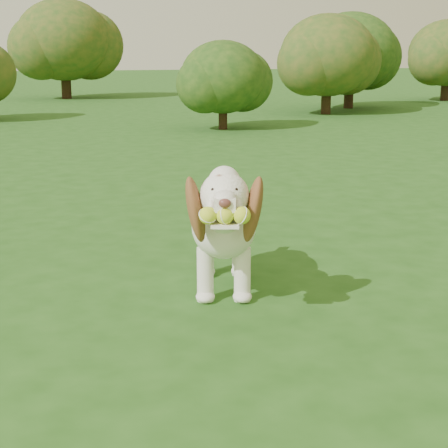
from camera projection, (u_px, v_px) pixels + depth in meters
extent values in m
plane|color=#204C15|center=(126.00, 280.00, 3.53)|extent=(80.00, 80.00, 0.00)
ellipsoid|color=white|center=(223.00, 223.00, 3.36)|extent=(0.44, 0.63, 0.30)
ellipsoid|color=white|center=(224.00, 227.00, 3.14)|extent=(0.36, 0.36, 0.30)
ellipsoid|color=white|center=(223.00, 215.00, 3.55)|extent=(0.33, 0.33, 0.27)
cylinder|color=white|center=(224.00, 216.00, 3.01)|extent=(0.21, 0.27, 0.23)
sphere|color=white|center=(224.00, 196.00, 2.87)|extent=(0.26, 0.26, 0.21)
sphere|color=white|center=(224.00, 182.00, 2.87)|extent=(0.17, 0.17, 0.14)
cube|color=white|center=(225.00, 203.00, 2.76)|extent=(0.12, 0.14, 0.06)
ellipsoid|color=#592D28|center=(225.00, 203.00, 2.69)|extent=(0.06, 0.04, 0.04)
cube|color=white|center=(225.00, 224.00, 2.76)|extent=(0.14, 0.16, 0.01)
ellipsoid|color=brown|center=(196.00, 210.00, 2.89)|extent=(0.16, 0.19, 0.32)
ellipsoid|color=brown|center=(253.00, 210.00, 2.89)|extent=(0.15, 0.22, 0.32)
cylinder|color=white|center=(223.00, 203.00, 3.66)|extent=(0.09, 0.16, 0.11)
cylinder|color=white|center=(205.00, 274.00, 3.21)|extent=(0.10, 0.10, 0.26)
cylinder|color=white|center=(242.00, 274.00, 3.21)|extent=(0.10, 0.10, 0.26)
cylinder|color=white|center=(206.00, 251.00, 3.58)|extent=(0.10, 0.10, 0.26)
cylinder|color=white|center=(240.00, 251.00, 3.58)|extent=(0.10, 0.10, 0.26)
sphere|color=yellow|center=(208.00, 215.00, 2.72)|extent=(0.09, 0.09, 0.07)
sphere|color=yellow|center=(225.00, 215.00, 2.72)|extent=(0.09, 0.09, 0.07)
sphere|color=yellow|center=(242.00, 215.00, 2.72)|extent=(0.09, 0.09, 0.07)
cylinder|color=#382314|center=(445.00, 88.00, 16.26)|extent=(0.19, 0.19, 0.60)
ellipsoid|color=#1A4114|center=(448.00, 53.00, 16.07)|extent=(1.81, 1.81, 1.54)
cylinder|color=#382314|center=(349.00, 93.00, 14.09)|extent=(0.19, 0.19, 0.62)
ellipsoid|color=#1A4114|center=(351.00, 52.00, 13.89)|extent=(1.85, 1.85, 1.58)
cylinder|color=#382314|center=(326.00, 98.00, 12.76)|extent=(0.18, 0.18, 0.58)
ellipsoid|color=#1A4114|center=(328.00, 55.00, 12.57)|extent=(1.75, 1.75, 1.49)
cylinder|color=#382314|center=(223.00, 115.00, 10.29)|extent=(0.13, 0.13, 0.42)
ellipsoid|color=#1A4114|center=(223.00, 77.00, 10.16)|extent=(1.26, 1.26, 1.07)
cylinder|color=#382314|center=(66.00, 83.00, 16.93)|extent=(0.24, 0.24, 0.77)
ellipsoid|color=#1A4114|center=(64.00, 40.00, 16.68)|extent=(2.31, 2.31, 1.96)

